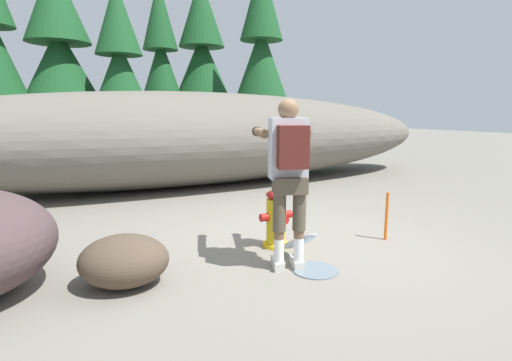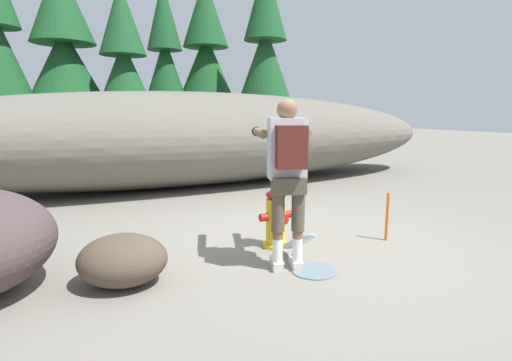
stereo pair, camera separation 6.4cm
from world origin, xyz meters
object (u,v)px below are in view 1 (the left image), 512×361
object	(u,v)px
survey_stake	(387,216)
boulder_mid	(124,260)
utility_worker	(288,163)
fire_hydrant	(276,219)

from	to	relation	value
survey_stake	boulder_mid	bearing A→B (deg)	177.87
utility_worker	boulder_mid	world-z (taller)	utility_worker
boulder_mid	survey_stake	distance (m)	3.08
fire_hydrant	survey_stake	distance (m)	1.39
fire_hydrant	survey_stake	bearing A→B (deg)	-16.40
utility_worker	boulder_mid	xyz separation A→B (m)	(-1.55, 0.29, -0.83)
fire_hydrant	boulder_mid	xyz separation A→B (m)	(-1.74, -0.28, -0.10)
fire_hydrant	boulder_mid	world-z (taller)	fire_hydrant
fire_hydrant	utility_worker	bearing A→B (deg)	-108.91
fire_hydrant	boulder_mid	bearing A→B (deg)	-170.92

